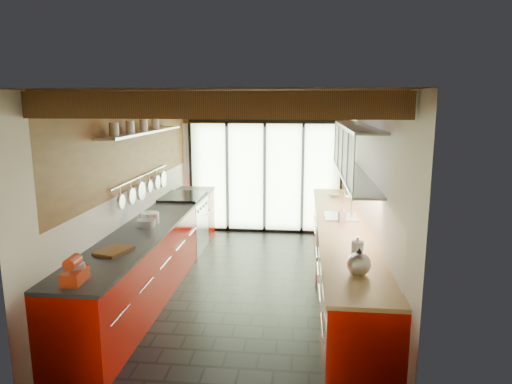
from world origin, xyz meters
TOP-DOWN VIEW (x-y plane):
  - ground at (0.00, 0.00)m, footprint 5.50×5.50m
  - room_shell at (0.00, 0.00)m, footprint 5.50×5.50m
  - ceiling_beams at (-0.00, 0.38)m, footprint 3.14×5.06m
  - glass_door at (0.00, 2.69)m, footprint 2.95×0.10m
  - left_counter at (-1.28, 0.00)m, footprint 0.68×5.00m
  - range_stove at (-1.28, 1.45)m, footprint 0.66×0.90m
  - right_counter at (1.27, 0.00)m, footprint 0.68×5.00m
  - sink_assembly at (1.29, 0.40)m, footprint 0.45×0.52m
  - upper_cabinets_right at (1.43, 0.30)m, footprint 0.34×3.00m
  - left_wall_fixtures at (-1.47, 0.25)m, footprint 0.28×2.60m
  - stand_mixer at (-1.27, -2.24)m, footprint 0.17×0.29m
  - pot_large at (-1.27, -0.22)m, footprint 0.28×0.28m
  - pot_small at (-1.27, -0.38)m, footprint 0.28×0.28m
  - cutting_board at (-1.27, -1.41)m, footprint 0.36×0.44m
  - kettle at (1.27, -1.79)m, footprint 0.30×0.31m
  - paper_towel at (1.27, -1.63)m, footprint 0.13×0.13m
  - soap_bottle at (1.27, 0.13)m, footprint 0.11×0.11m
  - bowl at (1.27, 1.80)m, footprint 0.22×0.22m

SIDE VIEW (x-z plane):
  - ground at x=0.00m, z-range 0.00..0.00m
  - right_counter at x=1.27m, z-range 0.00..0.92m
  - left_counter at x=-1.28m, z-range 0.00..0.92m
  - range_stove at x=-1.28m, z-range -0.01..0.96m
  - cutting_board at x=-1.27m, z-range 0.92..0.95m
  - bowl at x=1.27m, z-range 0.92..0.97m
  - sink_assembly at x=1.29m, z-range 0.75..1.17m
  - pot_small at x=-1.27m, z-range 0.92..1.01m
  - pot_large at x=-1.27m, z-range 0.92..1.07m
  - stand_mixer at x=-1.27m, z-range 0.89..1.15m
  - soap_bottle at x=1.27m, z-range 0.92..1.13m
  - kettle at x=1.27m, z-range 0.90..1.17m
  - paper_towel at x=1.27m, z-range 0.89..1.21m
  - room_shell at x=0.00m, z-range -1.10..4.40m
  - glass_door at x=0.00m, z-range 0.21..3.11m
  - left_wall_fixtures at x=-1.47m, z-range 1.32..2.28m
  - upper_cabinets_right at x=1.43m, z-range 0.35..3.35m
  - ceiling_beams at x=0.00m, z-range 0.01..4.91m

